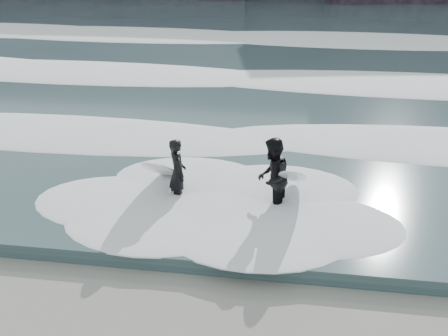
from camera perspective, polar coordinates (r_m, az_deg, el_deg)
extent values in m
cube|color=#34484C|center=(34.74, 4.93, 14.06)|extent=(90.00, 52.00, 0.30)
ellipsoid|color=white|center=(15.36, -0.71, 3.15)|extent=(60.00, 3.20, 0.20)
ellipsoid|color=white|center=(21.99, 2.35, 9.43)|extent=(60.00, 4.00, 0.24)
ellipsoid|color=white|center=(30.76, 4.37, 13.45)|extent=(60.00, 4.80, 0.30)
imported|color=black|center=(12.21, -4.73, -0.50)|extent=(0.59, 0.68, 1.56)
ellipsoid|color=white|center=(12.34, -6.49, -0.16)|extent=(0.66, 2.11, 1.26)
imported|color=black|center=(11.74, 4.93, -1.04)|extent=(0.76, 0.92, 1.75)
ellipsoid|color=white|center=(11.69, 6.99, -0.88)|extent=(0.64, 1.99, 1.16)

